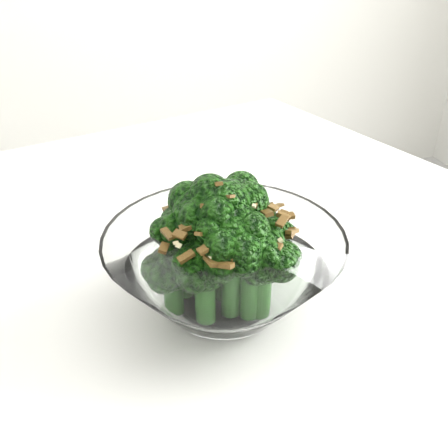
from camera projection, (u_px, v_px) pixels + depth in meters
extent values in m
cylinder|color=white|center=(258.00, 283.00, 1.12)|extent=(0.04, 0.04, 0.71)
cylinder|color=white|center=(224.00, 303.00, 0.44)|extent=(0.08, 0.08, 0.01)
cylinder|color=#205516|center=(224.00, 261.00, 0.42)|extent=(0.02, 0.02, 0.08)
sphere|color=#1B4F0E|center=(224.00, 208.00, 0.39)|extent=(0.05, 0.05, 0.05)
cylinder|color=#205516|center=(234.00, 250.00, 0.44)|extent=(0.02, 0.02, 0.07)
sphere|color=#1B4F0E|center=(234.00, 204.00, 0.41)|extent=(0.04, 0.04, 0.04)
cylinder|color=#205516|center=(201.00, 262.00, 0.42)|extent=(0.02, 0.02, 0.07)
sphere|color=#1B4F0E|center=(199.00, 216.00, 0.40)|extent=(0.05, 0.05, 0.05)
cylinder|color=#205516|center=(231.00, 282.00, 0.40)|extent=(0.02, 0.02, 0.07)
sphere|color=#1B4F0E|center=(232.00, 237.00, 0.38)|extent=(0.04, 0.04, 0.04)
cylinder|color=#205516|center=(259.00, 267.00, 0.43)|extent=(0.02, 0.02, 0.05)
sphere|color=#1B4F0E|center=(261.00, 231.00, 0.41)|extent=(0.04, 0.04, 0.04)
cylinder|color=#205516|center=(184.00, 270.00, 0.43)|extent=(0.02, 0.02, 0.05)
sphere|color=#1B4F0E|center=(183.00, 236.00, 0.41)|extent=(0.04, 0.04, 0.04)
cylinder|color=#205516|center=(261.00, 294.00, 0.40)|extent=(0.02, 0.02, 0.05)
sphere|color=#1B4F0E|center=(263.00, 259.00, 0.39)|extent=(0.04, 0.04, 0.04)
cylinder|color=#205516|center=(205.00, 300.00, 0.40)|extent=(0.02, 0.02, 0.05)
sphere|color=#1B4F0E|center=(205.00, 267.00, 0.38)|extent=(0.04, 0.04, 0.04)
cylinder|color=#205516|center=(259.00, 255.00, 0.46)|extent=(0.02, 0.02, 0.04)
sphere|color=#1B4F0E|center=(260.00, 229.00, 0.44)|extent=(0.04, 0.04, 0.04)
cylinder|color=#205516|center=(174.00, 295.00, 0.41)|extent=(0.02, 0.02, 0.04)
sphere|color=#1B4F0E|center=(172.00, 268.00, 0.40)|extent=(0.04, 0.04, 0.04)
cylinder|color=#205516|center=(217.00, 252.00, 0.46)|extent=(0.02, 0.02, 0.04)
sphere|color=#1B4F0E|center=(217.00, 225.00, 0.45)|extent=(0.04, 0.04, 0.04)
cylinder|color=#205516|center=(250.00, 291.00, 0.40)|extent=(0.02, 0.02, 0.05)
sphere|color=#1B4F0E|center=(252.00, 252.00, 0.38)|extent=(0.04, 0.04, 0.04)
cube|color=brown|center=(274.00, 246.00, 0.37)|extent=(0.01, 0.01, 0.01)
cube|color=brown|center=(288.00, 216.00, 0.41)|extent=(0.01, 0.01, 0.00)
cube|color=brown|center=(192.00, 202.00, 0.43)|extent=(0.01, 0.01, 0.01)
cube|color=brown|center=(205.00, 190.00, 0.42)|extent=(0.01, 0.02, 0.00)
cube|color=brown|center=(201.00, 200.00, 0.39)|extent=(0.01, 0.01, 0.01)
cube|color=brown|center=(168.00, 234.00, 0.38)|extent=(0.01, 0.02, 0.00)
cube|color=brown|center=(188.00, 226.00, 0.38)|extent=(0.01, 0.01, 0.01)
cube|color=brown|center=(267.00, 208.00, 0.43)|extent=(0.01, 0.01, 0.01)
cube|color=brown|center=(273.00, 208.00, 0.41)|extent=(0.01, 0.02, 0.01)
cube|color=brown|center=(240.00, 251.00, 0.36)|extent=(0.01, 0.01, 0.01)
cube|color=brown|center=(232.00, 252.00, 0.36)|extent=(0.02, 0.02, 0.01)
cube|color=brown|center=(238.00, 197.00, 0.44)|extent=(0.01, 0.01, 0.01)
cube|color=brown|center=(167.00, 210.00, 0.42)|extent=(0.01, 0.01, 0.01)
cube|color=brown|center=(209.00, 186.00, 0.39)|extent=(0.01, 0.01, 0.00)
cube|color=brown|center=(247.00, 262.00, 0.36)|extent=(0.01, 0.01, 0.01)
cube|color=brown|center=(286.00, 250.00, 0.38)|extent=(0.01, 0.01, 0.01)
cube|color=brown|center=(276.00, 206.00, 0.43)|extent=(0.01, 0.01, 0.01)
cube|color=brown|center=(284.00, 216.00, 0.40)|extent=(0.01, 0.01, 0.01)
cube|color=brown|center=(236.00, 190.00, 0.42)|extent=(0.01, 0.01, 0.01)
cube|color=brown|center=(212.00, 261.00, 0.36)|extent=(0.01, 0.02, 0.01)
cube|color=brown|center=(186.00, 203.00, 0.41)|extent=(0.01, 0.01, 0.00)
cube|color=brown|center=(282.00, 221.00, 0.39)|extent=(0.01, 0.01, 0.00)
cube|color=brown|center=(191.00, 200.00, 0.42)|extent=(0.01, 0.01, 0.01)
cube|color=brown|center=(226.00, 196.00, 0.37)|extent=(0.01, 0.01, 0.01)
cube|color=brown|center=(225.00, 265.00, 0.35)|extent=(0.01, 0.01, 0.01)
cube|color=brown|center=(186.00, 257.00, 0.36)|extent=(0.01, 0.01, 0.01)
cube|color=brown|center=(267.00, 213.00, 0.38)|extent=(0.01, 0.01, 0.01)
cube|color=brown|center=(282.00, 214.00, 0.41)|extent=(0.01, 0.01, 0.00)
cube|color=brown|center=(284.00, 217.00, 0.42)|extent=(0.01, 0.01, 0.01)
cube|color=brown|center=(207.00, 248.00, 0.36)|extent=(0.02, 0.01, 0.01)
cube|color=brown|center=(218.00, 183.00, 0.38)|extent=(0.01, 0.01, 0.01)
cube|color=brown|center=(207.00, 206.00, 0.38)|extent=(0.01, 0.02, 0.01)
cube|color=brown|center=(292.00, 231.00, 0.39)|extent=(0.01, 0.01, 0.01)
cube|color=brown|center=(210.00, 192.00, 0.40)|extent=(0.01, 0.01, 0.01)
cube|color=brown|center=(214.00, 193.00, 0.43)|extent=(0.01, 0.02, 0.01)
cube|color=brown|center=(180.00, 234.00, 0.37)|extent=(0.01, 0.01, 0.00)
cube|color=brown|center=(249.00, 204.00, 0.39)|extent=(0.01, 0.01, 0.01)
cube|color=brown|center=(204.00, 234.00, 0.37)|extent=(0.01, 0.01, 0.01)
cube|color=brown|center=(291.00, 233.00, 0.40)|extent=(0.01, 0.01, 0.01)
cube|color=brown|center=(240.00, 199.00, 0.44)|extent=(0.01, 0.01, 0.01)
cube|color=brown|center=(164.00, 248.00, 0.37)|extent=(0.01, 0.01, 0.01)
cube|color=brown|center=(242.00, 195.00, 0.42)|extent=(0.02, 0.02, 0.01)
cube|color=brown|center=(217.00, 201.00, 0.38)|extent=(0.02, 0.01, 0.01)
cube|color=brown|center=(186.00, 224.00, 0.38)|extent=(0.01, 0.01, 0.01)
cube|color=beige|center=(221.00, 194.00, 0.43)|extent=(0.00, 0.00, 0.00)
cube|color=beige|center=(280.00, 240.00, 0.38)|extent=(0.00, 0.00, 0.00)
cube|color=beige|center=(222.00, 238.00, 0.36)|extent=(0.01, 0.01, 0.00)
cube|color=beige|center=(247.00, 190.00, 0.39)|extent=(0.00, 0.00, 0.00)
cube|color=beige|center=(178.00, 207.00, 0.43)|extent=(0.01, 0.01, 0.01)
cube|color=beige|center=(207.00, 195.00, 0.42)|extent=(0.00, 0.00, 0.00)
cube|color=beige|center=(213.00, 215.00, 0.37)|extent=(0.01, 0.01, 0.00)
cube|color=beige|center=(161.00, 221.00, 0.40)|extent=(0.00, 0.00, 0.00)
cube|color=beige|center=(253.00, 200.00, 0.39)|extent=(0.00, 0.01, 0.00)
cube|color=beige|center=(243.00, 209.00, 0.37)|extent=(0.00, 0.00, 0.00)
cube|color=beige|center=(198.00, 198.00, 0.43)|extent=(0.00, 0.00, 0.00)
cube|color=beige|center=(224.00, 198.00, 0.37)|extent=(0.00, 0.00, 0.00)
cube|color=beige|center=(227.00, 184.00, 0.40)|extent=(0.01, 0.01, 0.00)
cube|color=beige|center=(251.00, 195.00, 0.42)|extent=(0.00, 0.00, 0.00)
cube|color=beige|center=(247.00, 194.00, 0.43)|extent=(0.01, 0.01, 0.00)
cube|color=beige|center=(179.00, 245.00, 0.37)|extent=(0.01, 0.01, 0.01)
cube|color=beige|center=(215.00, 185.00, 0.40)|extent=(0.00, 0.00, 0.00)
cube|color=beige|center=(204.00, 189.00, 0.40)|extent=(0.00, 0.00, 0.00)
cube|color=beige|center=(217.00, 185.00, 0.39)|extent=(0.01, 0.01, 0.00)
cube|color=beige|center=(195.00, 195.00, 0.40)|extent=(0.01, 0.01, 0.00)
cube|color=beige|center=(215.00, 236.00, 0.36)|extent=(0.01, 0.01, 0.01)
cube|color=beige|center=(176.00, 243.00, 0.37)|extent=(0.00, 0.00, 0.00)
cube|color=beige|center=(212.00, 256.00, 0.36)|extent=(0.01, 0.01, 0.00)
cube|color=beige|center=(236.00, 250.00, 0.36)|extent=(0.01, 0.01, 0.00)
cube|color=beige|center=(257.00, 250.00, 0.36)|extent=(0.01, 0.01, 0.00)
cube|color=beige|center=(254.00, 206.00, 0.38)|extent=(0.00, 0.00, 0.00)
cube|color=beige|center=(184.00, 206.00, 0.39)|extent=(0.01, 0.01, 0.01)
cube|color=beige|center=(272.00, 206.00, 0.42)|extent=(0.00, 0.00, 0.00)
cube|color=beige|center=(231.00, 187.00, 0.40)|extent=(0.00, 0.00, 0.00)
cube|color=beige|center=(228.00, 196.00, 0.43)|extent=(0.01, 0.01, 0.00)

